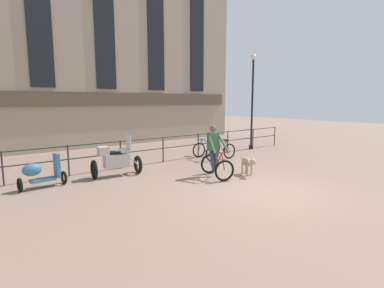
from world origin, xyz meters
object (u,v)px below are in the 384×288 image
(cyclist_with_bike, at_px, (215,154))
(parked_bicycle_mid_left, at_px, (222,149))
(parked_scooter, at_px, (41,173))
(parked_motorcycle, at_px, (116,160))
(street_lamp, at_px, (252,97))
(parked_bicycle_near_lamp, at_px, (205,151))
(dog, at_px, (248,162))

(cyclist_with_bike, height_order, parked_bicycle_mid_left, cyclist_with_bike)
(parked_scooter, bearing_deg, parked_motorcycle, -96.02)
(parked_motorcycle, bearing_deg, street_lamp, -76.19)
(street_lamp, bearing_deg, parked_motorcycle, -173.36)
(parked_bicycle_near_lamp, bearing_deg, parked_bicycle_mid_left, -171.78)
(parked_motorcycle, distance_m, parked_bicycle_mid_left, 5.22)
(parked_motorcycle, relative_size, parked_scooter, 1.28)
(cyclist_with_bike, distance_m, parked_bicycle_mid_left, 3.56)
(street_lamp, bearing_deg, parked_scooter, -175.04)
(parked_bicycle_near_lamp, height_order, parked_bicycle_mid_left, same)
(cyclist_with_bike, distance_m, parked_motorcycle, 3.31)
(dog, distance_m, parked_scooter, 6.46)
(parked_bicycle_mid_left, distance_m, parked_scooter, 7.52)
(parked_scooter, bearing_deg, dog, -119.75)
(parked_scooter, bearing_deg, cyclist_with_bike, -118.41)
(street_lamp, bearing_deg, parked_bicycle_mid_left, -167.33)
(parked_motorcycle, bearing_deg, parked_bicycle_mid_left, -79.41)
(parked_bicycle_mid_left, relative_size, street_lamp, 0.24)
(dog, distance_m, parked_bicycle_near_lamp, 3.04)
(street_lamp, bearing_deg, parked_bicycle_near_lamp, -170.60)
(cyclist_with_bike, relative_size, street_lamp, 0.35)
(cyclist_with_bike, height_order, parked_bicycle_near_lamp, cyclist_with_bike)
(parked_bicycle_near_lamp, relative_size, parked_scooter, 0.91)
(cyclist_with_bike, xyz_separation_m, street_lamp, (5.35, 2.99, 1.93))
(cyclist_with_bike, distance_m, dog, 1.20)
(parked_bicycle_mid_left, bearing_deg, street_lamp, -162.76)
(parked_scooter, bearing_deg, parked_bicycle_near_lamp, -92.73)
(parked_bicycle_near_lamp, height_order, street_lamp, street_lamp)
(parked_motorcycle, height_order, parked_bicycle_mid_left, parked_motorcycle)
(parked_motorcycle, bearing_deg, parked_bicycle_near_lamp, -78.62)
(cyclist_with_bike, height_order, parked_motorcycle, cyclist_with_bike)
(dog, xyz_separation_m, parked_scooter, (-5.87, 2.69, 0.03))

